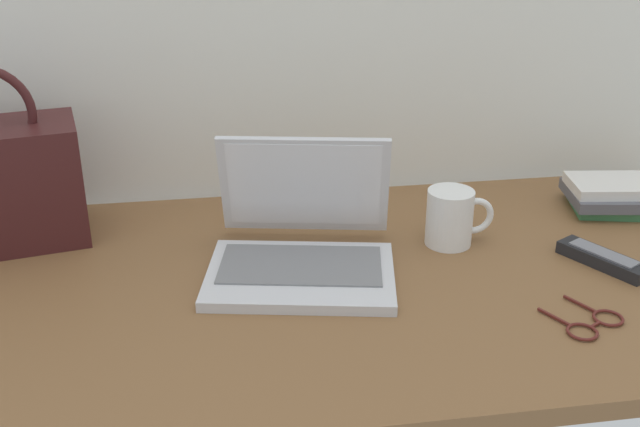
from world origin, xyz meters
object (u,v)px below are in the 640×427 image
(eyeglasses, at_px, (593,324))
(coffee_mug, at_px, (451,217))
(book_stack, at_px, (613,195))
(remote_control_near, at_px, (603,259))
(laptop, at_px, (302,242))

(eyeglasses, bearing_deg, coffee_mug, 112.86)
(book_stack, bearing_deg, coffee_mug, -165.15)
(remote_control_near, xyz_separation_m, book_stack, (0.13, 0.22, 0.02))
(laptop, xyz_separation_m, eyeglasses, (0.41, -0.26, -0.04))
(laptop, distance_m, coffee_mug, 0.28)
(remote_control_near, bearing_deg, laptop, 171.43)
(remote_control_near, relative_size, eyeglasses, 1.21)
(book_stack, bearing_deg, eyeglasses, -121.09)
(laptop, relative_size, eyeglasses, 2.63)
(laptop, height_order, book_stack, laptop)
(remote_control_near, xyz_separation_m, eyeglasses, (-0.11, -0.18, -0.01))
(coffee_mug, height_order, eyeglasses, coffee_mug)
(laptop, relative_size, remote_control_near, 2.18)
(laptop, bearing_deg, book_stack, 12.51)
(book_stack, bearing_deg, remote_control_near, -121.16)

